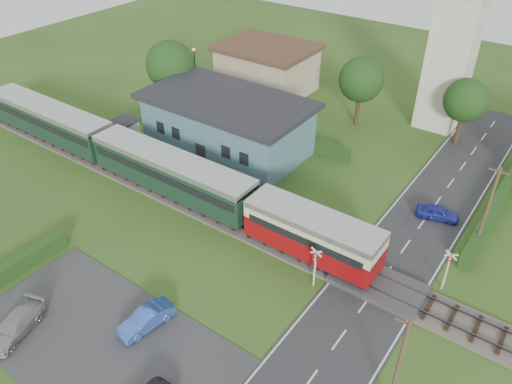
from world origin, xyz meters
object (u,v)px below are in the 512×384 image
Objects in this scene: station_building at (227,123)px; pedestrian_far at (131,141)px; equipment_hut at (126,132)px; car_on_road at (438,212)px; crossing_signal_far at (448,265)px; pedestrian_near at (257,189)px; train at (145,161)px; church_tower at (458,28)px; car_park_blue at (146,319)px; crossing_signal_near at (315,262)px; house_west at (267,68)px; car_park_silver at (15,325)px.

pedestrian_far is at bearing -137.52° from station_building.
car_on_road is (28.67, 6.56, -1.13)m from equipment_hut.
pedestrian_near is (-15.86, 0.78, -0.74)m from crossing_signal_far.
train is at bearing -117.16° from pedestrian_far.
equipment_hut is 15.75m from pedestrian_near.
train is (-1.99, -8.99, -0.52)m from station_building.
church_tower is 4.77× the size of car_park_blue.
church_tower is 26.39m from crossing_signal_far.
crossing_signal_near is at bearing -12.94° from equipment_hut.
crossing_signal_far is at bearing -1.46° from equipment_hut.
house_west is 3.30× the size of crossing_signal_far.
car_park_silver reaches higher than car_on_road.
church_tower is 5.29× the size of car_on_road.
pedestrian_far is (-30.42, 0.36, -0.83)m from crossing_signal_far.
station_building is 9.23m from train.
car_park_blue is 7.88m from car_park_silver.
church_tower reaches higher than pedestrian_near.
pedestrian_near is 1.11× the size of pedestrian_far.
pedestrian_far is at bearing 167.48° from crossing_signal_near.
car_park_blue is (-5.20, -37.50, -9.54)m from church_tower.
pedestrian_near is (7.74, -5.83, -1.29)m from station_building.
house_west reaches higher than car_park_silver.
car_park_silver is at bearing 101.94° from pedestrian_near.
car_park_silver is at bearing -77.58° from house_west.
train is at bearing 144.83° from car_park_blue.
train is at bearing 41.62° from pedestrian_near.
train reaches higher than pedestrian_far.
equipment_hut is 29.44m from car_on_road.
house_west is 2.59× the size of car_park_silver.
church_tower is 10.18× the size of pedestrian_far.
station_building is 14.87m from house_west.
church_tower is 25.53m from pedestrian_near.
house_west is at bearing -2.65° from pedestrian_far.
house_west is (-3.01, 23.00, 0.61)m from train.
car_park_silver is (3.69, -25.47, -2.01)m from station_building.
crossing_signal_near is 11.33m from car_park_blue.
car_park_silver is at bearing -131.72° from car_park_blue.
pedestrian_far reaches higher than car_park_silver.
house_west is 33.22m from crossing_signal_near.
house_west reaches higher than pedestrian_far.
house_west reaches higher than crossing_signal_far.
train is 23.20m from house_west.
equipment_hut reaches higher than car_park_blue.
equipment_hut is 33.48m from church_tower.
car_park_silver is at bearing -70.97° from train.
train is 5.62m from pedestrian_far.
equipment_hut is 1.48× the size of pedestrian_far.
crossing_signal_far reaches higher than equipment_hut.
crossing_signal_far is 0.78× the size of car_park_silver.
crossing_signal_far reaches higher than pedestrian_near.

